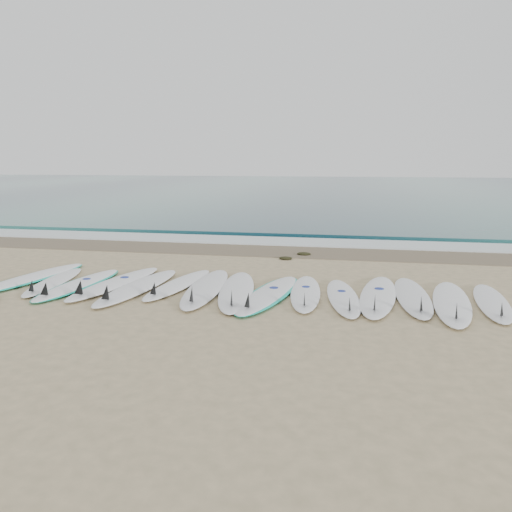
# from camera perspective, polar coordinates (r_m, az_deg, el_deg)

# --- Properties ---
(ground) EXTENTS (120.00, 120.00, 0.00)m
(ground) POSITION_cam_1_polar(r_m,az_deg,el_deg) (8.85, -1.99, -4.13)
(ground) COLOR tan
(ocean) EXTENTS (120.00, 55.00, 0.03)m
(ocean) POSITION_cam_1_polar(r_m,az_deg,el_deg) (40.94, 8.32, 7.66)
(ocean) COLOR #215558
(ocean) RESTS_ON ground
(wet_sand_band) EXTENTS (120.00, 1.80, 0.01)m
(wet_sand_band) POSITION_cam_1_polar(r_m,az_deg,el_deg) (12.78, 2.12, 0.61)
(wet_sand_band) COLOR brown
(wet_sand_band) RESTS_ON ground
(foam_band) EXTENTS (120.00, 1.40, 0.04)m
(foam_band) POSITION_cam_1_polar(r_m,az_deg,el_deg) (14.15, 3.00, 1.67)
(foam_band) COLOR silver
(foam_band) RESTS_ON ground
(wave_crest) EXTENTS (120.00, 1.00, 0.10)m
(wave_crest) POSITION_cam_1_polar(r_m,az_deg,el_deg) (15.61, 3.77, 2.65)
(wave_crest) COLOR #215558
(wave_crest) RESTS_ON ground
(surfboard_0) EXTENTS (1.09, 2.82, 0.35)m
(surfboard_0) POSITION_cam_1_polar(r_m,az_deg,el_deg) (10.63, -24.26, -2.25)
(surfboard_0) COLOR white
(surfboard_0) RESTS_ON ground
(surfboard_1) EXTENTS (0.81, 2.36, 0.30)m
(surfboard_1) POSITION_cam_1_polar(r_m,az_deg,el_deg) (10.11, -22.24, -2.74)
(surfboard_1) COLOR white
(surfboard_1) RESTS_ON ground
(surfboard_2) EXTENTS (0.80, 2.59, 0.32)m
(surfboard_2) POSITION_cam_1_polar(r_m,az_deg,el_deg) (9.75, -19.72, -3.07)
(surfboard_2) COLOR white
(surfboard_2) RESTS_ON ground
(surfboard_3) EXTENTS (0.99, 2.83, 0.36)m
(surfboard_3) POSITION_cam_1_polar(r_m,az_deg,el_deg) (9.58, -15.96, -3.00)
(surfboard_3) COLOR white
(surfboard_3) RESTS_ON ground
(surfboard_4) EXTENTS (0.84, 2.86, 0.36)m
(surfboard_4) POSITION_cam_1_polar(r_m,az_deg,el_deg) (9.19, -13.51, -3.47)
(surfboard_4) COLOR white
(surfboard_4) RESTS_ON ground
(surfboard_5) EXTENTS (0.84, 2.52, 0.32)m
(surfboard_5) POSITION_cam_1_polar(r_m,az_deg,el_deg) (9.27, -8.99, -3.22)
(surfboard_5) COLOR white
(surfboard_5) RESTS_ON ground
(surfboard_6) EXTENTS (0.81, 2.92, 0.37)m
(surfboard_6) POSITION_cam_1_polar(r_m,az_deg,el_deg) (8.91, -5.84, -3.65)
(surfboard_6) COLOR white
(surfboard_6) RESTS_ON ground
(surfboard_7) EXTENTS (1.02, 2.90, 0.36)m
(surfboard_7) POSITION_cam_1_polar(r_m,az_deg,el_deg) (8.69, -2.26, -4.00)
(surfboard_7) COLOR white
(surfboard_7) RESTS_ON ground
(surfboard_8) EXTENTS (1.10, 2.79, 0.35)m
(surfboard_8) POSITION_cam_1_polar(r_m,az_deg,el_deg) (8.51, 1.39, -4.38)
(surfboard_8) COLOR white
(surfboard_8) RESTS_ON ground
(surfboard_9) EXTENTS (0.68, 2.49, 0.31)m
(surfboard_9) POSITION_cam_1_polar(r_m,az_deg,el_deg) (8.63, 5.67, -4.20)
(surfboard_9) COLOR white
(surfboard_9) RESTS_ON ground
(surfboard_10) EXTENTS (0.80, 2.45, 0.31)m
(surfboard_10) POSITION_cam_1_polar(r_m,az_deg,el_deg) (8.44, 9.96, -4.67)
(surfboard_10) COLOR white
(surfboard_10) RESTS_ON ground
(surfboard_11) EXTENTS (0.86, 2.84, 0.36)m
(surfboard_11) POSITION_cam_1_polar(r_m,az_deg,el_deg) (8.63, 13.77, -4.42)
(surfboard_11) COLOR white
(surfboard_11) RESTS_ON ground
(surfboard_12) EXTENTS (0.59, 2.65, 0.34)m
(surfboard_12) POSITION_cam_1_polar(r_m,az_deg,el_deg) (8.74, 17.51, -4.45)
(surfboard_12) COLOR silver
(surfboard_12) RESTS_ON ground
(surfboard_13) EXTENTS (0.91, 2.83, 0.36)m
(surfboard_13) POSITION_cam_1_polar(r_m,az_deg,el_deg) (8.58, 21.48, -4.98)
(surfboard_13) COLOR white
(surfboard_13) RESTS_ON ground
(surfboard_14) EXTENTS (0.75, 2.44, 0.31)m
(surfboard_14) POSITION_cam_1_polar(r_m,az_deg,el_deg) (8.88, 25.42, -4.81)
(surfboard_14) COLOR white
(surfboard_14) RESTS_ON ground
(seaweed_near) EXTENTS (0.32, 0.25, 0.06)m
(seaweed_near) POSITION_cam_1_polar(r_m,az_deg,el_deg) (11.72, 3.41, -0.23)
(seaweed_near) COLOR black
(seaweed_near) RESTS_ON ground
(seaweed_far) EXTENTS (0.34, 0.27, 0.07)m
(seaweed_far) POSITION_cam_1_polar(r_m,az_deg,el_deg) (12.28, 5.49, 0.26)
(seaweed_far) COLOR black
(seaweed_far) RESTS_ON ground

